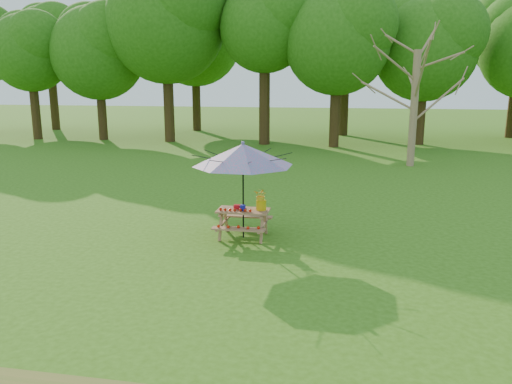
# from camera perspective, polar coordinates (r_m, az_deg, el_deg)

# --- Properties ---
(ground) EXTENTS (120.00, 120.00, 0.00)m
(ground) POSITION_cam_1_polar(r_m,az_deg,el_deg) (8.10, 7.29, -13.81)
(ground) COLOR #376413
(ground) RESTS_ON ground
(picnic_table) EXTENTS (1.20, 1.32, 0.67)m
(picnic_table) POSITION_cam_1_polar(r_m,az_deg,el_deg) (11.63, -1.46, -3.66)
(picnic_table) COLOR #A96C4C
(picnic_table) RESTS_ON ground
(patio_umbrella) EXTENTS (2.98, 2.98, 2.26)m
(patio_umbrella) POSITION_cam_1_polar(r_m,az_deg,el_deg) (11.28, -1.50, 4.27)
(patio_umbrella) COLOR black
(patio_umbrella) RESTS_ON ground
(produce_bins) EXTENTS (0.30, 0.36, 0.13)m
(produce_bins) POSITION_cam_1_polar(r_m,az_deg,el_deg) (11.55, -1.78, -1.74)
(produce_bins) COLOR red
(produce_bins) RESTS_ON picnic_table
(tomatoes_row) EXTENTS (0.77, 0.13, 0.07)m
(tomatoes_row) POSITION_cam_1_polar(r_m,az_deg,el_deg) (11.39, -2.39, -2.04)
(tomatoes_row) COLOR red
(tomatoes_row) RESTS_ON picnic_table
(flower_bucket) EXTENTS (0.38, 0.35, 0.52)m
(flower_bucket) POSITION_cam_1_polar(r_m,az_deg,el_deg) (11.44, 0.59, -0.72)
(flower_bucket) COLOR #E2B40B
(flower_bucket) RESTS_ON picnic_table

